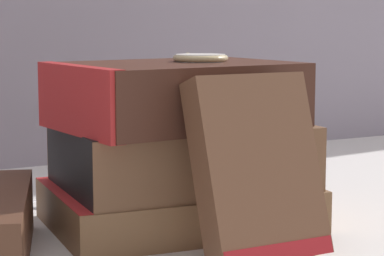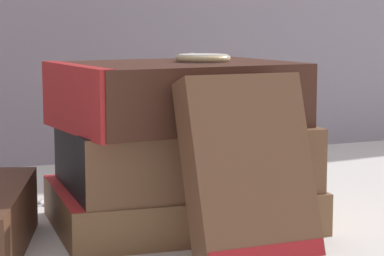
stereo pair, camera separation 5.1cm
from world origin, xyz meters
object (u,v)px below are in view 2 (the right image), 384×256
Objects in this scene: book_flat_bottom at (174,205)px; book_flat_middle at (177,155)px; book_flat_top at (168,95)px; book_leaning_front at (249,177)px; pocket_watch at (203,58)px; reading_glasses at (37,205)px.

book_flat_bottom is 1.08× the size of book_flat_middle.
book_leaning_front is (0.02, -0.10, -0.05)m from book_flat_top.
pocket_watch is (0.03, 0.00, 0.03)m from book_flat_top.
book_flat_bottom is 2.12× the size of reading_glasses.
pocket_watch is at bearing 83.12° from book_leaning_front.
book_flat_middle is at bearing -70.19° from reading_glasses.
pocket_watch is at bearing 2.95° from book_flat_top.
book_leaning_front is at bearing -86.19° from reading_glasses.
book_flat_top is (-0.01, -0.01, 0.05)m from book_flat_middle.
book_flat_bottom is 0.12m from pocket_watch.
book_flat_middle is 4.18× the size of pocket_watch.
book_flat_top is at bearing -134.79° from book_flat_middle.
book_leaning_front is at bearing -84.42° from book_flat_top.
book_flat_middle is at bearing 35.70° from book_flat_top.
book_flat_top is 0.04m from pocket_watch.
book_flat_middle is at bearing -42.44° from book_flat_bottom.
book_flat_middle is 0.16m from reading_glasses.
book_flat_top reaches higher than book_flat_bottom.
book_flat_top is 1.82× the size of reading_glasses.
reading_glasses is at bearing 119.13° from book_flat_top.
book_flat_bottom is at bearing 48.06° from book_flat_top.
book_flat_bottom is 1.65× the size of book_leaning_front.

